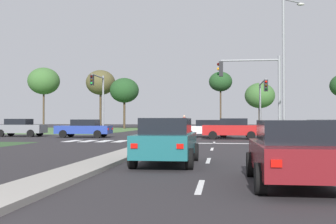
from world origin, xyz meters
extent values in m
plane|color=#282628|center=(0.00, 30.00, 0.00)|extent=(200.00, 200.00, 0.00)
cube|color=#476B38|center=(-25.50, 54.50, 0.00)|extent=(35.00, 35.00, 0.01)
cube|color=gray|center=(0.00, 11.00, 0.07)|extent=(1.20, 22.00, 0.14)
cube|color=gray|center=(0.00, 55.00, 0.07)|extent=(1.20, 36.00, 0.14)
cube|color=silver|center=(3.50, 5.82, 0.01)|extent=(0.14, 2.00, 0.01)
cube|color=silver|center=(3.50, 11.82, 0.01)|extent=(0.14, 2.00, 0.01)
cube|color=silver|center=(3.50, 17.82, 0.01)|extent=(0.14, 2.00, 0.01)
cube|color=silver|center=(3.50, 23.82, 0.01)|extent=(0.14, 2.00, 0.01)
cube|color=silver|center=(6.85, 12.00, 0.01)|extent=(0.14, 24.00, 0.01)
cube|color=silver|center=(3.80, 23.00, 0.01)|extent=(6.40, 0.50, 0.01)
cube|color=silver|center=(-6.40, 24.80, 0.01)|extent=(0.70, 2.80, 0.01)
cube|color=silver|center=(-5.25, 24.80, 0.01)|extent=(0.70, 2.80, 0.01)
cube|color=silver|center=(-4.10, 24.80, 0.01)|extent=(0.70, 2.80, 0.01)
cube|color=silver|center=(-2.95, 24.80, 0.01)|extent=(0.70, 2.80, 0.01)
cube|color=silver|center=(-1.80, 24.80, 0.01)|extent=(0.70, 2.80, 0.01)
cube|color=silver|center=(-0.65, 24.80, 0.01)|extent=(0.70, 2.80, 0.01)
cube|color=#BCAD8E|center=(11.86, 30.08, 0.65)|extent=(4.41, 1.80, 0.65)
cube|color=black|center=(11.71, 30.08, 1.23)|extent=(2.03, 1.59, 0.52)
cube|color=red|center=(9.63, 30.76, 0.71)|extent=(0.04, 0.20, 0.14)
cube|color=red|center=(9.63, 29.39, 0.71)|extent=(0.04, 0.20, 0.14)
cylinder|color=black|center=(10.45, 30.98, 0.32)|extent=(0.64, 0.22, 0.64)
cylinder|color=black|center=(10.45, 29.18, 0.32)|extent=(0.64, 0.22, 0.64)
cube|color=#19565B|center=(2.16, 10.38, 0.67)|extent=(1.74, 4.26, 0.71)
cube|color=black|center=(2.16, 10.23, 1.29)|extent=(1.53, 1.96, 0.52)
cube|color=red|center=(1.50, 8.23, 0.75)|extent=(0.20, 0.04, 0.14)
cube|color=red|center=(2.82, 8.23, 0.75)|extent=(0.20, 0.04, 0.14)
cylinder|color=black|center=(1.29, 11.74, 0.32)|extent=(0.22, 0.64, 0.64)
cylinder|color=black|center=(3.02, 11.74, 0.32)|extent=(0.22, 0.64, 0.64)
cylinder|color=black|center=(1.29, 9.01, 0.32)|extent=(0.22, 0.64, 0.64)
cylinder|color=black|center=(3.02, 9.01, 0.32)|extent=(0.22, 0.64, 0.64)
cube|color=#A31919|center=(4.75, 29.17, 0.70)|extent=(4.45, 1.79, 0.75)
cube|color=black|center=(4.90, 29.17, 1.33)|extent=(2.05, 1.58, 0.52)
cube|color=red|center=(7.00, 28.49, 0.77)|extent=(0.04, 0.20, 0.14)
cube|color=red|center=(7.00, 29.85, 0.77)|extent=(0.04, 0.20, 0.14)
cylinder|color=black|center=(3.33, 28.27, 0.32)|extent=(0.64, 0.22, 0.64)
cylinder|color=black|center=(3.33, 30.07, 0.32)|extent=(0.64, 0.22, 0.64)
cylinder|color=black|center=(6.18, 28.27, 0.32)|extent=(0.64, 0.22, 0.64)
cylinder|color=black|center=(6.18, 30.07, 0.32)|extent=(0.64, 0.22, 0.64)
cube|color=maroon|center=(5.63, 6.34, 0.64)|extent=(1.77, 4.25, 0.64)
cube|color=black|center=(5.63, 6.19, 1.22)|extent=(1.55, 1.95, 0.52)
cube|color=red|center=(4.95, 4.20, 0.71)|extent=(0.20, 0.04, 0.14)
cylinder|color=black|center=(4.74, 7.70, 0.32)|extent=(0.22, 0.64, 0.64)
cylinder|color=black|center=(6.51, 7.70, 0.32)|extent=(0.22, 0.64, 0.64)
cylinder|color=black|center=(4.74, 4.98, 0.32)|extent=(0.22, 0.64, 0.64)
cube|color=slate|center=(-13.76, 31.76, 0.69)|extent=(4.31, 1.80, 0.73)
cube|color=black|center=(-13.91, 31.76, 1.31)|extent=(1.98, 1.59, 0.52)
cube|color=red|center=(-15.94, 32.44, 0.76)|extent=(0.04, 0.20, 0.14)
cylinder|color=black|center=(-12.38, 32.66, 0.32)|extent=(0.64, 0.22, 0.64)
cylinder|color=black|center=(-12.38, 30.86, 0.32)|extent=(0.64, 0.22, 0.64)
cylinder|color=black|center=(-15.14, 32.66, 0.32)|extent=(0.64, 0.22, 0.64)
cylinder|color=black|center=(-15.14, 30.86, 0.32)|extent=(0.64, 0.22, 0.64)
cube|color=navy|center=(-7.55, 30.61, 0.66)|extent=(4.59, 1.77, 0.67)
cube|color=black|center=(-7.40, 30.61, 1.25)|extent=(2.11, 1.56, 0.52)
cube|color=red|center=(-5.24, 29.94, 0.72)|extent=(0.04, 0.20, 0.14)
cube|color=red|center=(-5.24, 31.29, 0.72)|extent=(0.04, 0.20, 0.14)
cylinder|color=black|center=(-9.02, 29.73, 0.32)|extent=(0.64, 0.22, 0.64)
cylinder|color=black|center=(-9.02, 31.50, 0.32)|extent=(0.64, 0.22, 0.64)
cylinder|color=black|center=(-6.08, 29.73, 0.32)|extent=(0.64, 0.22, 0.64)
cylinder|color=black|center=(-6.08, 31.50, 0.32)|extent=(0.64, 0.22, 0.64)
cube|color=silver|center=(2.72, 32.39, 0.64)|extent=(4.43, 1.87, 0.63)
cube|color=black|center=(2.87, 32.39, 1.21)|extent=(2.04, 1.65, 0.52)
cube|color=red|center=(4.95, 31.67, 0.70)|extent=(0.04, 0.20, 0.14)
cube|color=red|center=(4.95, 33.10, 0.70)|extent=(0.04, 0.20, 0.14)
cylinder|color=black|center=(1.30, 31.45, 0.32)|extent=(0.64, 0.22, 0.64)
cylinder|color=black|center=(1.30, 33.32, 0.32)|extent=(0.64, 0.22, 0.64)
cylinder|color=black|center=(4.13, 31.45, 0.32)|extent=(0.64, 0.22, 0.64)
cylinder|color=black|center=(4.13, 33.32, 0.32)|extent=(0.64, 0.22, 0.64)
cube|color=black|center=(-2.20, 55.38, 0.69)|extent=(1.74, 4.19, 0.74)
cube|color=black|center=(-2.20, 55.53, 1.32)|extent=(1.53, 1.93, 0.52)
cube|color=red|center=(-1.54, 57.50, 0.76)|extent=(0.20, 0.04, 0.14)
cube|color=red|center=(-2.86, 57.50, 0.76)|extent=(0.20, 0.04, 0.14)
cylinder|color=black|center=(-1.33, 54.04, 0.32)|extent=(0.22, 0.64, 0.64)
cylinder|color=black|center=(-3.07, 54.04, 0.32)|extent=(0.22, 0.64, 0.64)
cylinder|color=black|center=(-1.33, 56.72, 0.32)|extent=(0.22, 0.64, 0.64)
cylinder|color=black|center=(-3.07, 56.72, 0.32)|extent=(0.22, 0.64, 0.64)
cylinder|color=gray|center=(7.60, 36.60, 2.53)|extent=(0.18, 0.18, 5.07)
cylinder|color=gray|center=(7.60, 33.99, 4.82)|extent=(0.12, 5.21, 0.12)
cube|color=black|center=(7.60, 31.39, 4.29)|extent=(0.32, 0.26, 0.95)
sphere|color=red|center=(7.60, 31.23, 4.59)|extent=(0.20, 0.20, 0.20)
sphere|color=#3A2405|center=(7.60, 31.23, 4.29)|extent=(0.20, 0.20, 0.20)
sphere|color=black|center=(7.60, 31.23, 3.99)|extent=(0.20, 0.20, 0.20)
cylinder|color=gray|center=(7.60, 23.40, 2.76)|extent=(0.18, 0.18, 5.52)
cylinder|color=gray|center=(5.78, 23.40, 5.27)|extent=(3.64, 0.12, 0.12)
cube|color=black|center=(3.96, 23.40, 4.75)|extent=(0.26, 0.32, 0.95)
sphere|color=#360503|center=(3.80, 23.40, 5.05)|extent=(0.20, 0.20, 0.20)
sphere|color=orange|center=(3.80, 23.40, 4.75)|extent=(0.20, 0.20, 0.20)
sphere|color=black|center=(3.80, 23.40, 4.45)|extent=(0.20, 0.20, 0.20)
cylinder|color=gray|center=(-7.60, 36.60, 2.92)|extent=(0.18, 0.18, 5.85)
cylinder|color=gray|center=(-7.60, 34.79, 5.60)|extent=(0.12, 3.62, 0.12)
cube|color=black|center=(-7.60, 32.98, 5.07)|extent=(0.32, 0.26, 0.95)
sphere|color=#360503|center=(-7.60, 32.82, 5.37)|extent=(0.20, 0.20, 0.20)
sphere|color=#3A2405|center=(-7.60, 32.82, 5.07)|extent=(0.20, 0.20, 0.20)
sphere|color=green|center=(-7.60, 32.82, 4.77)|extent=(0.20, 0.20, 0.20)
cylinder|color=gray|center=(8.35, 26.74, 5.07)|extent=(0.20, 0.20, 10.13)
cylinder|color=gray|center=(9.05, 27.30, 10.03)|extent=(1.46, 1.21, 0.10)
ellipsoid|color=#B2B2A8|center=(9.75, 27.87, 9.93)|extent=(0.56, 0.28, 0.20)
cylinder|color=#9E8966|center=(0.16, 39.71, 0.53)|extent=(0.16, 0.16, 0.78)
cylinder|color=maroon|center=(0.16, 39.71, 1.33)|extent=(0.34, 0.34, 0.82)
sphere|color=tan|center=(0.16, 39.71, 1.85)|extent=(0.23, 0.23, 0.23)
cylinder|color=#423323|center=(-26.13, 64.62, 3.31)|extent=(0.31, 0.31, 6.63)
ellipsoid|color=#38602D|center=(-26.13, 64.62, 8.11)|extent=(5.39, 5.39, 4.58)
cylinder|color=#423323|center=(-16.78, 66.82, 3.28)|extent=(0.38, 0.38, 6.55)
ellipsoid|color=#4C4728|center=(-16.78, 66.82, 7.94)|extent=(5.05, 5.05, 4.29)
cylinder|color=#423323|center=(-12.09, 64.81, 2.53)|extent=(0.38, 0.38, 5.07)
ellipsoid|color=#1E421E|center=(-12.09, 64.81, 6.40)|extent=(4.85, 4.85, 4.13)
cylinder|color=#423323|center=(3.86, 68.01, 3.44)|extent=(0.28, 0.28, 6.89)
ellipsoid|color=#1E421E|center=(3.86, 68.01, 7.97)|extent=(3.94, 3.94, 3.35)
cylinder|color=#423323|center=(10.12, 64.99, 2.03)|extent=(0.45, 0.45, 4.06)
ellipsoid|color=#38602D|center=(10.12, 64.99, 5.38)|extent=(4.80, 4.80, 4.08)
camera|label=1|loc=(3.97, -3.54, 1.50)|focal=44.82mm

